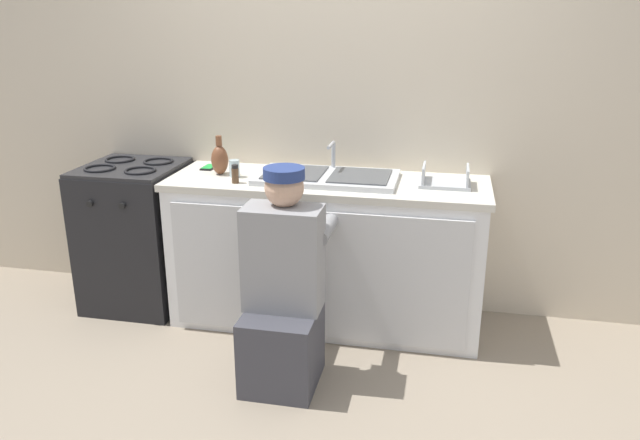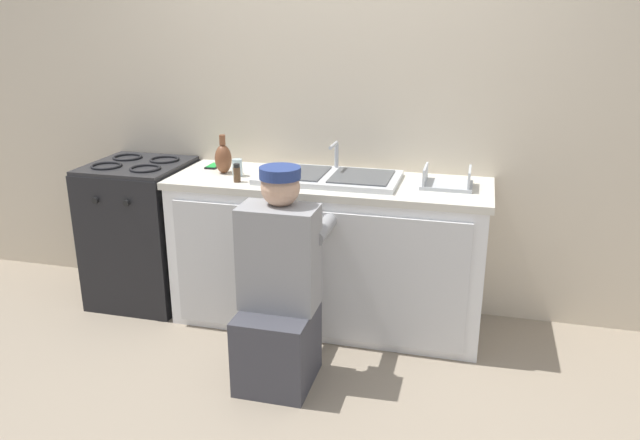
{
  "view_description": "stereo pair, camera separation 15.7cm",
  "coord_description": "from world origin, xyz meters",
  "px_view_note": "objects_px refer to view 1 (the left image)",
  "views": [
    {
      "loc": [
        0.67,
        -3.09,
        1.81
      ],
      "look_at": [
        0.0,
        0.1,
        0.71
      ],
      "focal_mm": 35.0,
      "sensor_mm": 36.0,
      "label": 1
    },
    {
      "loc": [
        0.82,
        -3.06,
        1.81
      ],
      "look_at": [
        0.0,
        0.1,
        0.71
      ],
      "focal_mm": 35.0,
      "sensor_mm": 36.0,
      "label": 2
    }
  ],
  "objects_px": {
    "stove_range": "(137,235)",
    "plumber_person": "(283,297)",
    "sink_double_basin": "(327,177)",
    "dish_rack_tray": "(445,181)",
    "spice_bottle_pepper": "(235,174)",
    "vase_decorative": "(220,159)",
    "cell_phone": "(209,167)",
    "water_glass": "(235,169)"
  },
  "relations": [
    {
      "from": "dish_rack_tray",
      "to": "sink_double_basin",
      "type": "bearing_deg",
      "value": -178.39
    },
    {
      "from": "water_glass",
      "to": "spice_bottle_pepper",
      "type": "xyz_separation_m",
      "value": [
        0.05,
        -0.13,
        0.0
      ]
    },
    {
      "from": "vase_decorative",
      "to": "spice_bottle_pepper",
      "type": "bearing_deg",
      "value": -48.08
    },
    {
      "from": "dish_rack_tray",
      "to": "vase_decorative",
      "type": "relative_size",
      "value": 1.22
    },
    {
      "from": "vase_decorative",
      "to": "cell_phone",
      "type": "height_order",
      "value": "vase_decorative"
    },
    {
      "from": "sink_double_basin",
      "to": "water_glass",
      "type": "xyz_separation_m",
      "value": [
        -0.54,
        -0.04,
        0.03
      ]
    },
    {
      "from": "vase_decorative",
      "to": "stove_range",
      "type": "bearing_deg",
      "value": -179.95
    },
    {
      "from": "plumber_person",
      "to": "cell_phone",
      "type": "relative_size",
      "value": 7.89
    },
    {
      "from": "stove_range",
      "to": "plumber_person",
      "type": "height_order",
      "value": "plumber_person"
    },
    {
      "from": "water_glass",
      "to": "stove_range",
      "type": "bearing_deg",
      "value": 176.48
    },
    {
      "from": "cell_phone",
      "to": "dish_rack_tray",
      "type": "bearing_deg",
      "value": -4.27
    },
    {
      "from": "stove_range",
      "to": "spice_bottle_pepper",
      "type": "distance_m",
      "value": 0.89
    },
    {
      "from": "sink_double_basin",
      "to": "water_glass",
      "type": "relative_size",
      "value": 8.0
    },
    {
      "from": "spice_bottle_pepper",
      "to": "plumber_person",
      "type": "bearing_deg",
      "value": -51.77
    },
    {
      "from": "spice_bottle_pepper",
      "to": "vase_decorative",
      "type": "height_order",
      "value": "vase_decorative"
    },
    {
      "from": "vase_decorative",
      "to": "cell_phone",
      "type": "relative_size",
      "value": 1.64
    },
    {
      "from": "sink_double_basin",
      "to": "dish_rack_tray",
      "type": "relative_size",
      "value": 2.86
    },
    {
      "from": "plumber_person",
      "to": "water_glass",
      "type": "bearing_deg",
      "value": 125.25
    },
    {
      "from": "water_glass",
      "to": "dish_rack_tray",
      "type": "distance_m",
      "value": 1.21
    },
    {
      "from": "sink_double_basin",
      "to": "plumber_person",
      "type": "bearing_deg",
      "value": -96.94
    },
    {
      "from": "sink_double_basin",
      "to": "dish_rack_tray",
      "type": "height_order",
      "value": "sink_double_basin"
    },
    {
      "from": "dish_rack_tray",
      "to": "cell_phone",
      "type": "relative_size",
      "value": 2.0
    },
    {
      "from": "sink_double_basin",
      "to": "spice_bottle_pepper",
      "type": "distance_m",
      "value": 0.52
    },
    {
      "from": "stove_range",
      "to": "dish_rack_tray",
      "type": "relative_size",
      "value": 3.29
    },
    {
      "from": "spice_bottle_pepper",
      "to": "vase_decorative",
      "type": "bearing_deg",
      "value": 131.92
    },
    {
      "from": "dish_rack_tray",
      "to": "cell_phone",
      "type": "height_order",
      "value": "dish_rack_tray"
    },
    {
      "from": "plumber_person",
      "to": "dish_rack_tray",
      "type": "xyz_separation_m",
      "value": [
        0.75,
        0.71,
        0.45
      ]
    },
    {
      "from": "dish_rack_tray",
      "to": "vase_decorative",
      "type": "bearing_deg",
      "value": -179.11
    },
    {
      "from": "water_glass",
      "to": "spice_bottle_pepper",
      "type": "relative_size",
      "value": 0.95
    },
    {
      "from": "dish_rack_tray",
      "to": "vase_decorative",
      "type": "xyz_separation_m",
      "value": [
        -1.31,
        -0.02,
        0.07
      ]
    },
    {
      "from": "dish_rack_tray",
      "to": "spice_bottle_pepper",
      "type": "height_order",
      "value": "dish_rack_tray"
    },
    {
      "from": "water_glass",
      "to": "vase_decorative",
      "type": "xyz_separation_m",
      "value": [
        -0.11,
        0.04,
        0.04
      ]
    },
    {
      "from": "plumber_person",
      "to": "sink_double_basin",
      "type": "bearing_deg",
      "value": 83.06
    },
    {
      "from": "sink_double_basin",
      "to": "spice_bottle_pepper",
      "type": "height_order",
      "value": "sink_double_basin"
    },
    {
      "from": "stove_range",
      "to": "spice_bottle_pepper",
      "type": "xyz_separation_m",
      "value": [
        0.74,
        -0.17,
        0.48
      ]
    },
    {
      "from": "stove_range",
      "to": "dish_rack_tray",
      "type": "height_order",
      "value": "dish_rack_tray"
    },
    {
      "from": "plumber_person",
      "to": "dish_rack_tray",
      "type": "distance_m",
      "value": 1.12
    },
    {
      "from": "water_glass",
      "to": "dish_rack_tray",
      "type": "bearing_deg",
      "value": 3.0
    },
    {
      "from": "water_glass",
      "to": "cell_phone",
      "type": "distance_m",
      "value": 0.29
    },
    {
      "from": "sink_double_basin",
      "to": "dish_rack_tray",
      "type": "bearing_deg",
      "value": 1.61
    },
    {
      "from": "spice_bottle_pepper",
      "to": "vase_decorative",
      "type": "relative_size",
      "value": 0.46
    },
    {
      "from": "stove_range",
      "to": "vase_decorative",
      "type": "relative_size",
      "value": 4.0
    }
  ]
}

